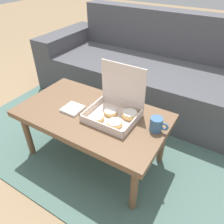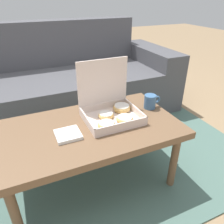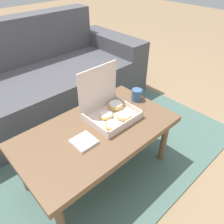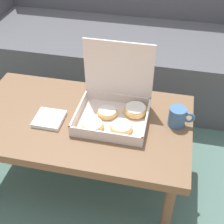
% 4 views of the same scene
% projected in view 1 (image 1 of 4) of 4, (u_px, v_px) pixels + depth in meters
% --- Properties ---
extents(ground_plane, '(12.00, 12.00, 0.00)m').
position_uv_depth(ground_plane, '(107.00, 143.00, 1.78)').
color(ground_plane, '#937756').
extents(area_rug, '(2.37, 1.95, 0.01)m').
position_uv_depth(area_rug, '(124.00, 123.00, 1.99)').
color(area_rug, '#4C6B60').
rests_on(area_rug, ground_plane).
extents(couch, '(2.25, 0.85, 0.83)m').
position_uv_depth(couch, '(150.00, 73.00, 2.19)').
color(couch, '#4C4C51').
rests_on(couch, ground_plane).
extents(coffee_table, '(0.98, 0.56, 0.41)m').
position_uv_depth(coffee_table, '(92.00, 118.00, 1.45)').
color(coffee_table, brown).
rests_on(coffee_table, ground_plane).
extents(pastry_box, '(0.31, 0.27, 0.32)m').
position_uv_depth(pastry_box, '(115.00, 110.00, 1.36)').
color(pastry_box, silver).
rests_on(pastry_box, coffee_table).
extents(coffee_mug, '(0.11, 0.07, 0.09)m').
position_uv_depth(coffee_mug, '(157.00, 124.00, 1.26)').
color(coffee_mug, '#3D6693').
rests_on(coffee_mug, coffee_table).
extents(napkin_stack, '(0.12, 0.12, 0.02)m').
position_uv_depth(napkin_stack, '(73.00, 109.00, 1.45)').
color(napkin_stack, white).
rests_on(napkin_stack, coffee_table).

